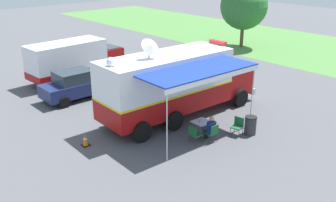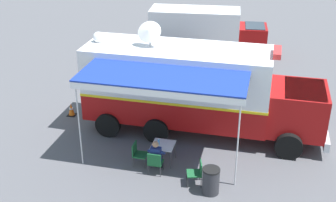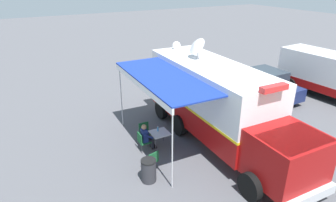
{
  "view_description": "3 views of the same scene",
  "coord_description": "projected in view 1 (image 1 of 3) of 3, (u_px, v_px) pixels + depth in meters",
  "views": [
    {
      "loc": [
        13.95,
        -12.2,
        8.14
      ],
      "look_at": [
        0.56,
        -0.39,
        1.3
      ],
      "focal_mm": 40.84,
      "sensor_mm": 36.0,
      "label": 1
    },
    {
      "loc": [
        15.76,
        2.92,
        8.91
      ],
      "look_at": [
        0.3,
        -0.31,
        1.36
      ],
      "focal_mm": 47.18,
      "sensor_mm": 36.0,
      "label": 2
    },
    {
      "loc": [
        7.68,
        10.08,
        7.14
      ],
      "look_at": [
        1.64,
        -0.96,
        1.69
      ],
      "focal_mm": 31.37,
      "sensor_mm": 36.0,
      "label": 3
    }
  ],
  "objects": [
    {
      "name": "trash_bin",
      "position": [
        250.0,
        125.0,
        18.41
      ],
      "size": [
        0.57,
        0.57,
        0.91
      ],
      "color": "#2D2D33",
      "rests_on": "ground"
    },
    {
      "name": "folding_chair_spare_by_truck",
      "position": [
        238.0,
        125.0,
        18.34
      ],
      "size": [
        0.58,
        0.58,
        0.87
      ],
      "color": "#19562D",
      "rests_on": "ground"
    },
    {
      "name": "folding_table",
      "position": [
        202.0,
        123.0,
        18.17
      ],
      "size": [
        0.82,
        0.82,
        0.73
      ],
      "color": "silver",
      "rests_on": "ground"
    },
    {
      "name": "folding_chair_at_table",
      "position": [
        213.0,
        132.0,
        17.6
      ],
      "size": [
        0.49,
        0.49,
        0.87
      ],
      "color": "#19562D",
      "rests_on": "ground"
    },
    {
      "name": "lot_stripe",
      "position": [
        148.0,
        104.0,
        22.26
      ],
      "size": [
        0.27,
        4.8,
        0.01
      ],
      "primitive_type": "cube",
      "rotation": [
        0.0,
        0.0,
        -0.03
      ],
      "color": "silver",
      "rests_on": "ground"
    },
    {
      "name": "ground_plane",
      "position": [
        166.0,
        119.0,
        20.22
      ],
      "size": [
        100.0,
        100.0,
        0.0
      ],
      "primitive_type": "plane",
      "color": "#515156"
    },
    {
      "name": "tree_far_left",
      "position": [
        244.0,
        6.0,
        34.77
      ],
      "size": [
        4.3,
        4.3,
        5.94
      ],
      "color": "brown",
      "rests_on": "ground"
    },
    {
      "name": "command_truck",
      "position": [
        178.0,
        82.0,
        19.94
      ],
      "size": [
        5.03,
        9.56,
        4.53
      ],
      "color": "#9E0F0F",
      "rests_on": "ground"
    },
    {
      "name": "seated_responder",
      "position": [
        210.0,
        128.0,
        17.68
      ],
      "size": [
        0.67,
        0.56,
        1.25
      ],
      "color": "navy",
      "rests_on": "ground"
    },
    {
      "name": "car_behind_truck",
      "position": [
        76.0,
        85.0,
        22.86
      ],
      "size": [
        2.03,
        4.21,
        1.76
      ],
      "color": "navy",
      "rests_on": "ground"
    },
    {
      "name": "support_truck",
      "position": [
        74.0,
        60.0,
        26.2
      ],
      "size": [
        2.7,
        6.93,
        2.7
      ],
      "color": "white",
      "rests_on": "ground"
    },
    {
      "name": "folding_chair_beside_table",
      "position": [
        194.0,
        133.0,
        17.46
      ],
      "size": [
        0.49,
        0.49,
        0.87
      ],
      "color": "#19562D",
      "rests_on": "ground"
    },
    {
      "name": "water_bottle",
      "position": [
        200.0,
        121.0,
        18.01
      ],
      "size": [
        0.07,
        0.07,
        0.22
      ],
      "color": "#4C99D8",
      "rests_on": "folding_table"
    },
    {
      "name": "traffic_cone",
      "position": [
        85.0,
        140.0,
        17.34
      ],
      "size": [
        0.36,
        0.36,
        0.58
      ],
      "color": "black",
      "rests_on": "ground"
    }
  ]
}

